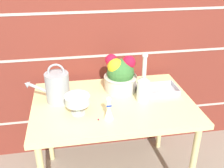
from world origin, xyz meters
TOP-DOWN VIEW (x-y plane):
  - brick_wall at (0.00, 0.49)m, footprint 3.60×0.08m
  - patio_table at (0.00, 0.00)m, footprint 1.13×0.77m
  - watering_can at (-0.38, 0.08)m, footprint 0.31×0.17m
  - crystal_pedestal_bowl at (-0.25, -0.11)m, footprint 0.17×0.17m
  - flower_planter at (0.08, 0.16)m, footprint 0.25×0.25m
  - glass_decanter at (0.21, -0.02)m, footprint 0.09×0.09m
  - figurine_vase at (-0.06, -0.21)m, footprint 0.06×0.06m
  - wire_tray at (0.36, 0.09)m, footprint 0.31×0.19m
  - fallen_petal at (-0.13, -0.21)m, footprint 0.01×0.01m

SIDE VIEW (x-z plane):
  - patio_table at x=0.00m, z-range 0.30..1.04m
  - fallen_petal at x=-0.13m, z-range 0.74..0.75m
  - wire_tray at x=0.36m, z-range 0.73..0.77m
  - figurine_vase at x=-0.06m, z-range 0.73..0.88m
  - crystal_pedestal_bowl at x=-0.25m, z-range 0.77..0.90m
  - watering_can at x=-0.38m, z-range 0.71..0.99m
  - glass_decanter at x=0.21m, z-range 0.67..1.03m
  - flower_planter at x=0.08m, z-range 0.73..1.01m
  - brick_wall at x=0.00m, z-range 0.00..2.20m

